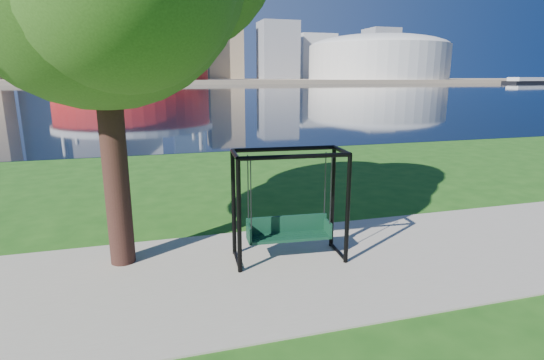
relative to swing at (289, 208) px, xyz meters
name	(u,v)px	position (x,y,z in m)	size (l,w,h in m)	color
ground	(283,257)	(-0.08, 0.08, -1.01)	(900.00, 900.00, 0.00)	#1E5114
path	(292,268)	(-0.08, -0.42, -0.99)	(120.00, 4.00, 0.03)	#9E937F
river	(158,91)	(-0.08, 102.08, -1.00)	(900.00, 180.00, 0.02)	black
far_bank	(150,81)	(-0.08, 306.08, -0.01)	(900.00, 228.00, 2.00)	#937F60
stadium	(130,56)	(-10.08, 235.08, 13.22)	(83.00, 83.00, 32.00)	maroon
arena	(378,56)	(134.92, 235.08, 14.87)	(84.00, 84.00, 26.56)	beige
skyline	(141,29)	(-4.35, 319.47, 34.88)	(392.00, 66.00, 96.50)	gray
swing	(289,208)	(0.00, 0.00, 0.00)	(2.10, 1.03, 2.08)	black
barge	(528,81)	(197.80, 182.77, 0.47)	(33.63, 15.05, 3.26)	black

